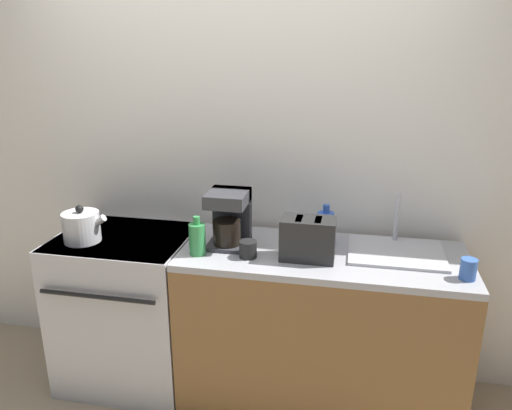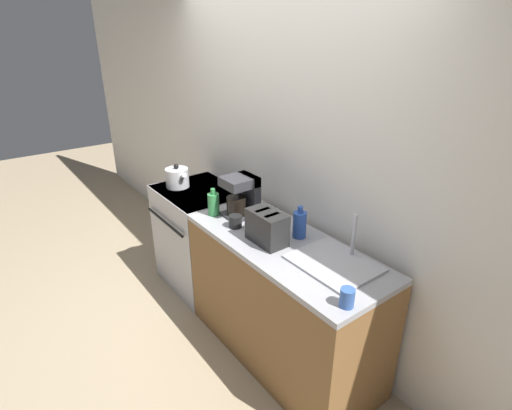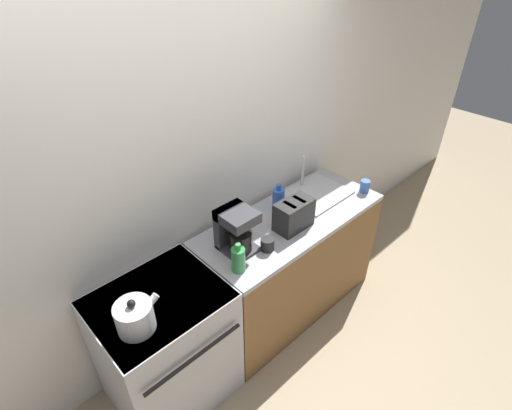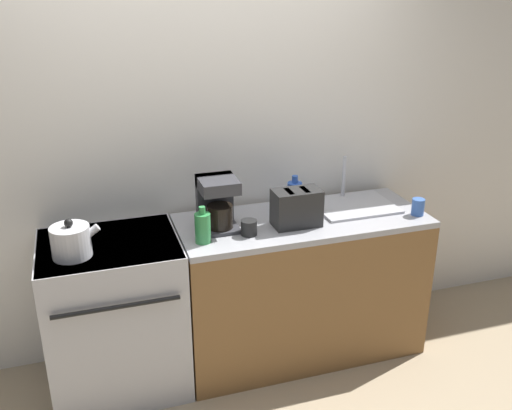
% 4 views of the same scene
% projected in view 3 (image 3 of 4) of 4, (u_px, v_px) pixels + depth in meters
% --- Properties ---
extents(ground_plane, '(12.00, 12.00, 0.00)m').
position_uv_depth(ground_plane, '(267.00, 364.00, 2.95)').
color(ground_plane, tan).
extents(wall_back, '(8.00, 0.05, 2.60)m').
position_uv_depth(wall_back, '(198.00, 179.00, 2.61)').
color(wall_back, silver).
rests_on(wall_back, ground_plane).
extents(stove, '(0.75, 0.66, 0.92)m').
position_uv_depth(stove, '(167.00, 347.00, 2.53)').
color(stove, '#B7B7BC').
rests_on(stove, ground_plane).
extents(counter_block, '(1.49, 0.61, 0.92)m').
position_uv_depth(counter_block, '(288.00, 264.00, 3.17)').
color(counter_block, brown).
rests_on(counter_block, ground_plane).
extents(kettle, '(0.25, 0.20, 0.21)m').
position_uv_depth(kettle, '(135.00, 317.00, 2.06)').
color(kettle, silver).
rests_on(kettle, stove).
extents(toaster, '(0.27, 0.16, 0.21)m').
position_uv_depth(toaster, '(294.00, 215.00, 2.75)').
color(toaster, black).
rests_on(toaster, counter_block).
extents(coffee_maker, '(0.21, 0.23, 0.30)m').
position_uv_depth(coffee_maker, '(235.00, 229.00, 2.55)').
color(coffee_maker, '#333338').
rests_on(coffee_maker, counter_block).
extents(sink_tray, '(0.49, 0.39, 0.28)m').
position_uv_depth(sink_tray, '(316.00, 192.00, 3.15)').
color(sink_tray, '#B7B7BC').
rests_on(sink_tray, counter_block).
extents(bottle_blue, '(0.09, 0.09, 0.22)m').
position_uv_depth(bottle_blue, '(278.00, 199.00, 2.93)').
color(bottle_blue, '#2D56B7').
rests_on(bottle_blue, counter_block).
extents(bottle_green, '(0.09, 0.09, 0.21)m').
position_uv_depth(bottle_green, '(238.00, 259.00, 2.41)').
color(bottle_green, '#338C47').
rests_on(bottle_green, counter_block).
extents(cup_blue, '(0.07, 0.07, 0.10)m').
position_uv_depth(cup_blue, '(365.00, 186.00, 3.16)').
color(cup_blue, '#3860B2').
rests_on(cup_blue, counter_block).
extents(cup_black, '(0.09, 0.09, 0.09)m').
position_uv_depth(cup_black, '(267.00, 244.00, 2.60)').
color(cup_black, black).
rests_on(cup_black, counter_block).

